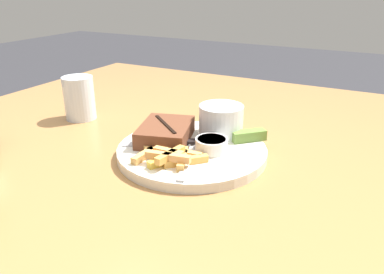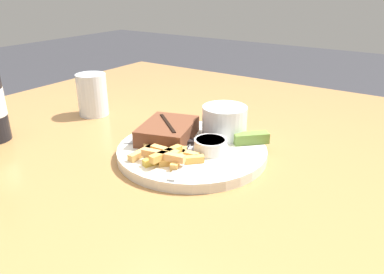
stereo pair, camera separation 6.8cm
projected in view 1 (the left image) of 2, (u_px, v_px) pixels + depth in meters
dining_table at (192, 190)px, 0.73m from camera, size 1.23×1.31×0.76m
dinner_plate at (192, 151)px, 0.69m from camera, size 0.28×0.28×0.02m
steak_portion at (166, 132)px, 0.72m from camera, size 0.14×0.12×0.03m
fries_pile at (170, 155)px, 0.64m from camera, size 0.11×0.13×0.02m
coleslaw_cup at (221, 118)px, 0.73m from camera, size 0.09×0.09×0.06m
dipping_sauce_cup at (211, 144)px, 0.67m from camera, size 0.06×0.06×0.02m
pickle_spear at (249, 136)px, 0.72m from camera, size 0.06×0.06×0.02m
fork_utensil at (186, 164)px, 0.62m from camera, size 0.13×0.06×0.00m
knife_utensil at (176, 143)px, 0.70m from camera, size 0.10×0.15×0.01m
drinking_glass at (79, 98)px, 0.87m from camera, size 0.07×0.07×0.10m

